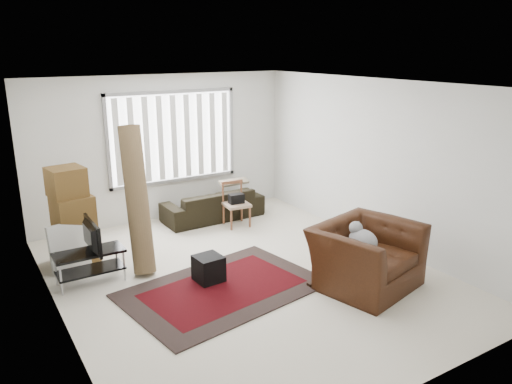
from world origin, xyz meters
The scene contains 11 objects.
room centered at (0.03, 0.51, 1.76)m, with size 6.00×6.02×2.71m.
persian_rug centered at (-0.48, -0.24, 0.01)m, with size 2.83×2.11×0.02m.
tv_stand centered at (-1.95, 0.92, 0.34)m, with size 0.94×0.42×0.47m.
tv centered at (-1.95, 0.92, 0.69)m, with size 0.76×0.10×0.44m, color black.
subwoofer centered at (-0.54, 0.09, 0.20)m, with size 0.36×0.36×0.36m, color black.
moving_boxes centered at (-1.96, 1.81, 0.68)m, with size 0.67×0.63×1.47m.
white_flatpack centered at (-2.10, 1.51, 0.36)m, with size 0.57×0.08×0.72m, color silver.
rolled_rug centered at (-1.19, 1.02, 1.06)m, with size 0.32×0.32×2.12m, color brown.
sofa centered at (0.73, 2.45, 0.37)m, with size 1.90×0.82×0.73m, color black.
side_chair centered at (0.92, 1.89, 0.45)m, with size 0.48×0.48×0.81m.
armchair centered at (1.23, -1.14, 0.50)m, with size 1.58×1.45×0.99m.
Camera 1 is at (-3.33, -5.68, 3.17)m, focal length 35.00 mm.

